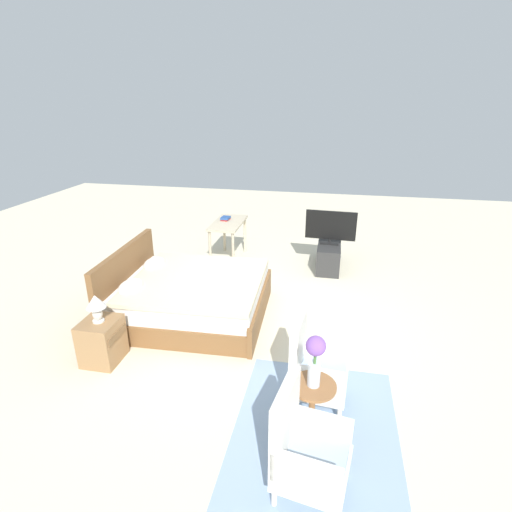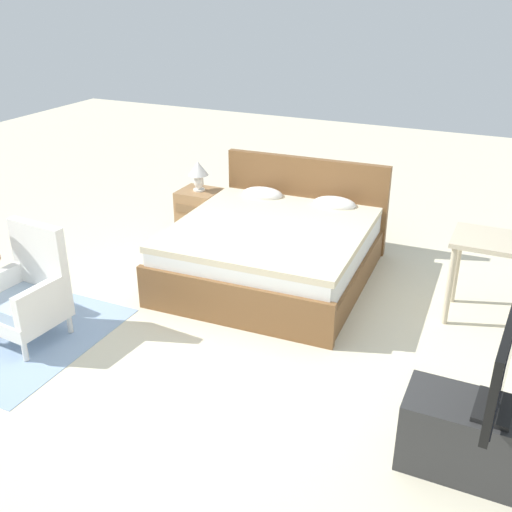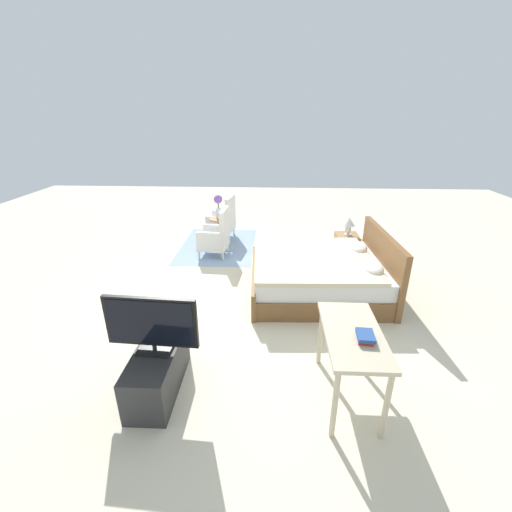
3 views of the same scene
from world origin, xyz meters
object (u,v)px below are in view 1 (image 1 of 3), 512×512
object	(u,v)px
armchair_by_window_left	(306,450)
tv_flatscreen	(331,227)
armchair_by_window_right	(314,368)
flower_vase	(315,356)
tv_stand	(329,255)
vanity_desk	(228,228)
table_lamp	(96,305)
side_table	(312,405)
book_stack	(226,218)
nightstand	(102,341)
bed	(189,296)

from	to	relation	value
armchair_by_window_left	tv_flatscreen	xyz separation A→B (m)	(4.50, -0.05, 0.39)
armchair_by_window_right	flower_vase	distance (m)	0.72
flower_vase	tv_stand	distance (m)	4.05
vanity_desk	tv_flatscreen	bearing A→B (deg)	-89.97
armchair_by_window_right	table_lamp	world-z (taller)	armchair_by_window_right
armchair_by_window_right	table_lamp	xyz separation A→B (m)	(0.17, 2.44, 0.35)
tv_flatscreen	vanity_desk	world-z (taller)	tv_flatscreen
tv_stand	vanity_desk	size ratio (longest dim) A/B	0.92
armchair_by_window_right	vanity_desk	distance (m)	3.94
side_table	book_stack	distance (m)	4.55
side_table	vanity_desk	distance (m)	4.40
table_lamp	tv_flatscreen	distance (m)	4.14
side_table	tv_stand	size ratio (longest dim) A/B	0.62
table_lamp	book_stack	xyz separation A→B (m)	(3.42, -0.55, 0.04)
armchair_by_window_left	nightstand	world-z (taller)	armchair_by_window_left
bed	tv_flatscreen	xyz separation A→B (m)	(2.12, -1.86, 0.47)
vanity_desk	tv_stand	bearing A→B (deg)	-90.04
tv_stand	tv_flatscreen	world-z (taller)	tv_flatscreen
armchair_by_window_left	tv_flatscreen	size ratio (longest dim) A/B	1.05
bed	book_stack	xyz separation A→B (m)	(2.23, 0.08, 0.48)
table_lamp	tv_stand	bearing A→B (deg)	-36.92
armchair_by_window_left	book_stack	bearing A→B (deg)	22.29
table_lamp	book_stack	bearing A→B (deg)	-9.12
armchair_by_window_right	table_lamp	size ratio (longest dim) A/B	2.79
bed	side_table	xyz separation A→B (m)	(-1.88, -1.82, 0.07)
bed	table_lamp	bearing A→B (deg)	152.12
side_table	tv_flatscreen	world-z (taller)	tv_flatscreen
nightstand	tv_flatscreen	world-z (taller)	tv_flatscreen
armchair_by_window_right	side_table	world-z (taller)	armchair_by_window_right
armchair_by_window_left	side_table	world-z (taller)	armchair_by_window_left
nightstand	armchair_by_window_right	bearing A→B (deg)	-94.09
armchair_by_window_left	nightstand	xyz separation A→B (m)	(1.19, 2.44, -0.12)
armchair_by_window_left	vanity_desk	bearing A→B (deg)	21.97
armchair_by_window_left	table_lamp	size ratio (longest dim) A/B	2.79
tv_flatscreen	book_stack	world-z (taller)	tv_flatscreen
tv_flatscreen	vanity_desk	xyz separation A→B (m)	(-0.00, 1.86, -0.14)
bed	armchair_by_window_left	distance (m)	2.99
flower_vase	table_lamp	xyz separation A→B (m)	(0.69, 2.45, -0.15)
tv_flatscreen	armchair_by_window_right	bearing A→B (deg)	179.22
side_table	armchair_by_window_right	bearing A→B (deg)	1.54
nightstand	tv_stand	size ratio (longest dim) A/B	0.54
side_table	flower_vase	size ratio (longest dim) A/B	1.25
table_lamp	vanity_desk	bearing A→B (deg)	-10.68
armchair_by_window_left	tv_flatscreen	bearing A→B (deg)	-0.60
bed	tv_stand	xyz separation A→B (m)	(2.12, -1.86, -0.07)
nightstand	side_table	bearing A→B (deg)	-105.68
bed	book_stack	world-z (taller)	bed
armchair_by_window_right	vanity_desk	bearing A→B (deg)	27.50
flower_vase	tv_flatscreen	size ratio (longest dim) A/B	0.54
armchair_by_window_left	table_lamp	xyz separation A→B (m)	(1.19, 2.44, 0.35)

